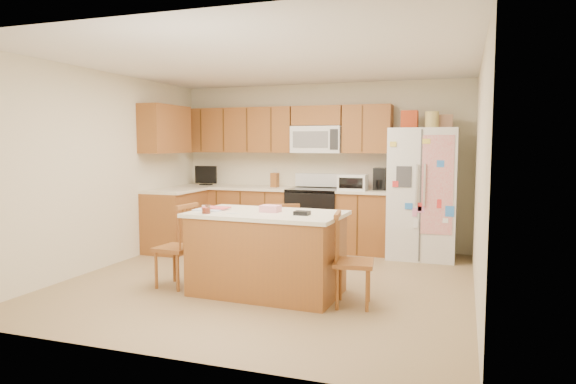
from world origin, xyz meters
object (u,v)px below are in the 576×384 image
at_px(windsor_chair_left, 177,248).
at_px(windsor_chair_right, 351,262).
at_px(island, 267,252).
at_px(windsor_chair_back, 283,242).
at_px(refrigerator, 423,192).
at_px(stove, 315,218).

xyz_separation_m(windsor_chair_left, windsor_chair_right, (1.96, -0.04, -0.01)).
height_order(windsor_chair_left, windsor_chair_right, windsor_chair_left).
relative_size(island, windsor_chair_right, 1.77).
bearing_deg(windsor_chair_right, island, 172.50).
bearing_deg(windsor_chair_back, refrigerator, 47.91).
bearing_deg(stove, island, -86.27).
relative_size(refrigerator, windsor_chair_back, 2.28).
bearing_deg(windsor_chair_back, windsor_chair_right, -39.34).
relative_size(island, windsor_chair_back, 1.82).
xyz_separation_m(refrigerator, windsor_chair_right, (-0.48, -2.45, -0.49)).
distance_m(stove, windsor_chair_right, 2.74).
bearing_deg(refrigerator, windsor_chair_left, -135.33).
bearing_deg(refrigerator, island, -121.28).
bearing_deg(island, refrigerator, 58.72).
height_order(windsor_chair_left, windsor_chair_back, windsor_chair_left).
bearing_deg(island, windsor_chair_back, 95.22).
xyz_separation_m(stove, windsor_chair_left, (-0.87, -2.48, -0.03)).
distance_m(stove, windsor_chair_back, 1.70).
height_order(windsor_chair_back, windsor_chair_right, windsor_chair_right).
bearing_deg(stove, refrigerator, -2.30).
relative_size(stove, windsor_chair_left, 1.21).
xyz_separation_m(windsor_chair_left, windsor_chair_back, (0.97, 0.78, -0.02)).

